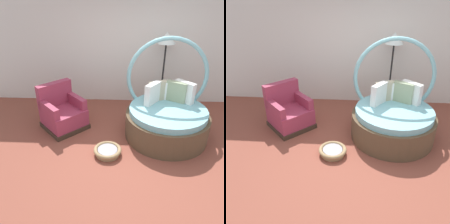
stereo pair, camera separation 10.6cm
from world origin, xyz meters
The scene contains 6 objects.
ground_plane centered at (0.00, 0.00, -0.01)m, with size 8.00×8.00×0.02m, color brown.
back_wall centered at (0.00, 2.32, 1.44)m, with size 8.00×0.12×2.88m, color silver.
round_daybed centered at (0.68, 0.70, 0.42)m, with size 1.64×1.64×1.91m.
red_armchair centered at (-1.48, 0.89, 0.33)m, with size 1.13×1.13×0.94m.
pet_basket centered at (-0.46, -0.03, 0.07)m, with size 0.51×0.51×0.13m.
floor_lamp centered at (0.74, 1.96, 1.53)m, with size 0.40×0.40×1.82m.
Camera 1 is at (-0.22, -3.48, 2.79)m, focal length 38.09 mm.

